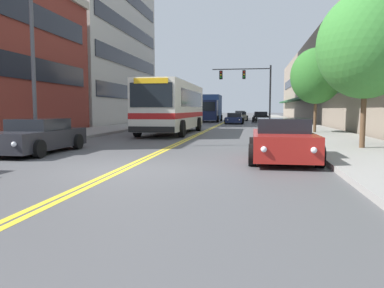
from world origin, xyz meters
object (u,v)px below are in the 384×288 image
(car_red_parked_right_foreground, at_px, (282,141))
(car_black_parked_right_mid, at_px, (261,117))
(city_bus, at_px, (173,105))
(fire_hydrant, at_px, (306,131))
(street_tree_right_mid, at_px, (316,76))
(box_truck, at_px, (210,108))
(car_navy_moving_lead, at_px, (235,119))
(car_charcoal_parked_left_near, at_px, (37,137))
(car_champagne_moving_third, at_px, (240,115))
(street_lamp_left_near, at_px, (38,34))
(car_beige_moving_second, at_px, (241,116))
(street_tree_right_near, at_px, (366,45))
(car_dark_grey_parked_left_far, at_px, (184,118))
(traffic_signal_mast, at_px, (250,82))

(car_red_parked_right_foreground, height_order, car_black_parked_right_mid, car_red_parked_right_foreground)
(city_bus, relative_size, fire_hydrant, 12.85)
(street_tree_right_mid, bearing_deg, box_truck, 111.75)
(city_bus, height_order, car_navy_moving_lead, city_bus)
(car_charcoal_parked_left_near, bearing_deg, city_bus, 78.02)
(car_navy_moving_lead, relative_size, box_truck, 0.68)
(car_champagne_moving_third, bearing_deg, street_lamp_left_near, -97.41)
(city_bus, bearing_deg, box_truck, 90.37)
(city_bus, relative_size, car_black_parked_right_mid, 2.38)
(car_champagne_moving_third, relative_size, fire_hydrant, 5.71)
(street_tree_right_mid, relative_size, fire_hydrant, 6.23)
(car_navy_moving_lead, bearing_deg, box_truck, 119.21)
(car_beige_moving_second, height_order, street_tree_right_near, street_tree_right_near)
(car_red_parked_right_foreground, relative_size, street_lamp_left_near, 0.55)
(car_dark_grey_parked_left_far, bearing_deg, street_tree_right_mid, -56.49)
(car_dark_grey_parked_left_far, xyz_separation_m, car_beige_moving_second, (6.04, 11.50, -0.01))
(car_black_parked_right_mid, distance_m, street_tree_right_mid, 23.60)
(car_charcoal_parked_left_near, xyz_separation_m, car_navy_moving_lead, (5.83, 29.07, -0.03))
(car_charcoal_parked_left_near, height_order, car_navy_moving_lead, car_charcoal_parked_left_near)
(street_tree_right_mid, distance_m, fire_hydrant, 6.80)
(car_charcoal_parked_left_near, xyz_separation_m, car_red_parked_right_foreground, (8.75, -0.71, 0.03))
(car_charcoal_parked_left_near, height_order, fire_hydrant, car_charcoal_parked_left_near)
(car_charcoal_parked_left_near, distance_m, car_beige_moving_second, 41.38)
(box_truck, distance_m, fire_hydrant, 30.32)
(traffic_signal_mast, xyz_separation_m, street_tree_right_mid, (4.25, -16.17, -0.78))
(box_truck, xyz_separation_m, street_tree_right_mid, (9.30, -23.32, 1.93))
(street_tree_right_mid, bearing_deg, car_dark_grey_parked_left_far, 123.51)
(city_bus, relative_size, car_navy_moving_lead, 2.22)
(car_navy_moving_lead, height_order, car_champagne_moving_third, car_champagne_moving_third)
(car_dark_grey_parked_left_far, height_order, street_tree_right_near, street_tree_right_near)
(city_bus, relative_size, street_tree_right_mid, 2.06)
(box_truck, xyz_separation_m, street_tree_right_near, (9.52, -32.99, 2.21))
(car_dark_grey_parked_left_far, bearing_deg, car_beige_moving_second, 62.28)
(car_charcoal_parked_left_near, xyz_separation_m, car_black_parked_right_mid, (8.79, 35.13, 0.01))
(car_dark_grey_parked_left_far, distance_m, street_tree_right_near, 29.83)
(car_dark_grey_parked_left_far, height_order, traffic_signal_mast, traffic_signal_mast)
(street_lamp_left_near, xyz_separation_m, fire_hydrant, (10.97, 4.64, -4.01))
(car_dark_grey_parked_left_far, bearing_deg, city_bus, -82.00)
(car_beige_moving_second, height_order, traffic_signal_mast, traffic_signal_mast)
(car_dark_grey_parked_left_far, relative_size, street_tree_right_mid, 0.80)
(car_black_parked_right_mid, xyz_separation_m, street_tree_right_mid, (2.90, -23.22, 3.06))
(box_truck, bearing_deg, car_charcoal_parked_left_near, -93.88)
(car_red_parked_right_foreground, relative_size, car_black_parked_right_mid, 0.93)
(car_red_parked_right_foreground, xyz_separation_m, street_tree_right_mid, (2.94, 12.61, 3.04))
(car_navy_moving_lead, distance_m, fire_hydrant, 23.52)
(car_red_parked_right_foreground, relative_size, car_navy_moving_lead, 0.87)
(car_charcoal_parked_left_near, xyz_separation_m, traffic_signal_mast, (7.45, 28.07, 3.85))
(car_charcoal_parked_left_near, distance_m, car_dark_grey_parked_left_far, 29.43)
(street_tree_right_near, xyz_separation_m, fire_hydrant, (-1.56, 3.75, -3.36))
(car_champagne_moving_third, height_order, street_tree_right_near, street_tree_right_near)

